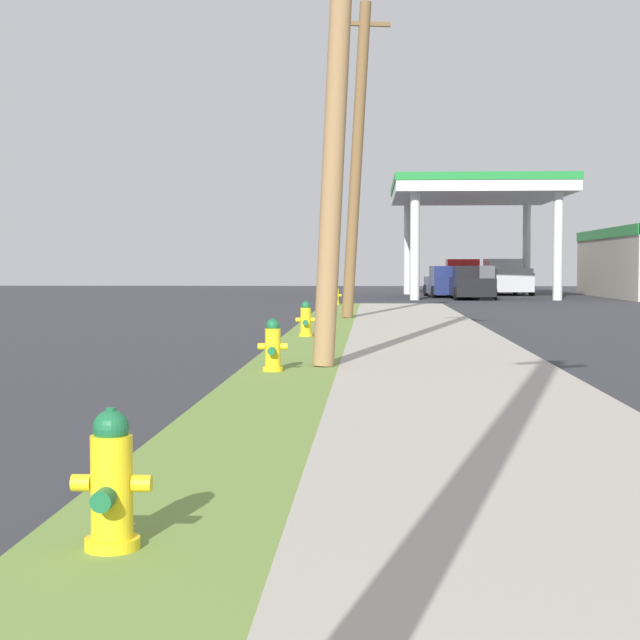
# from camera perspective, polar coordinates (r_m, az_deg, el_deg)

# --- Properties ---
(fire_hydrant_nearest) EXTENTS (0.42, 0.37, 0.74)m
(fire_hydrant_nearest) POSITION_cam_1_polar(r_m,az_deg,el_deg) (5.54, -11.49, -9.10)
(fire_hydrant_nearest) COLOR yellow
(fire_hydrant_nearest) RESTS_ON grass_verge
(fire_hydrant_second) EXTENTS (0.42, 0.38, 0.74)m
(fire_hydrant_second) POSITION_cam_1_polar(r_m,az_deg,el_deg) (14.44, -2.64, -1.57)
(fire_hydrant_second) COLOR yellow
(fire_hydrant_second) RESTS_ON grass_verge
(fire_hydrant_third) EXTENTS (0.42, 0.37, 0.74)m
(fire_hydrant_third) POSITION_cam_1_polar(r_m,az_deg,el_deg) (21.49, -0.80, -0.05)
(fire_hydrant_third) COLOR yellow
(fire_hydrant_third) RESTS_ON grass_verge
(fire_hydrant_fourth) EXTENTS (0.42, 0.37, 0.74)m
(fire_hydrant_fourth) POSITION_cam_1_polar(r_m,az_deg,el_deg) (30.78, 0.25, 0.89)
(fire_hydrant_fourth) COLOR yellow
(fire_hydrant_fourth) RESTS_ON grass_verge
(fire_hydrant_fifth) EXTENTS (0.42, 0.38, 0.74)m
(fire_hydrant_fifth) POSITION_cam_1_polar(r_m,az_deg,el_deg) (39.01, 0.89, 1.34)
(fire_hydrant_fifth) COLOR yellow
(fire_hydrant_fifth) RESTS_ON grass_verge
(utility_pole_midground) EXTENTS (1.27, 0.86, 8.49)m
(utility_pole_midground) POSITION_cam_1_polar(r_m,az_deg,el_deg) (15.44, 0.98, 13.65)
(utility_pole_midground) COLOR #937047
(utility_pole_midground) RESTS_ON grass_verge
(utility_pole_background) EXTENTS (1.40, 0.46, 8.89)m
(utility_pole_background) POSITION_cam_1_polar(r_m,az_deg,el_deg) (29.39, 2.04, 8.99)
(utility_pole_background) COLOR brown
(utility_pole_background) RESTS_ON grass_verge
(gas_station_canopy) EXTENTS (15.91, 13.62, 5.84)m
(gas_station_canopy) POSITION_cam_1_polar(r_m,az_deg,el_deg) (53.92, 15.71, 4.04)
(gas_station_canopy) COLOR silver
(gas_station_canopy) RESTS_ON ground
(car_navy_by_near_pump) EXTENTS (2.19, 4.61, 1.57)m
(car_navy_by_near_pump) POSITION_cam_1_polar(r_m,az_deg,el_deg) (52.68, 7.04, 2.06)
(car_navy_by_near_pump) COLOR navy
(car_navy_by_near_pump) RESTS_ON ground
(car_black_by_far_pump) EXTENTS (2.03, 4.54, 1.57)m
(car_black_by_far_pump) POSITION_cam_1_polar(r_m,az_deg,el_deg) (49.27, 8.38, 1.99)
(car_black_by_far_pump) COLOR black
(car_black_by_far_pump) RESTS_ON ground
(truck_red_at_forecourt) EXTENTS (2.18, 5.42, 1.97)m
(truck_red_at_forecourt) POSITION_cam_1_polar(r_m,az_deg,el_deg) (59.86, 7.96, 2.36)
(truck_red_at_forecourt) COLOR red
(truck_red_at_forecourt) RESTS_ON ground
(truck_silver_on_apron) EXTENTS (2.42, 5.51, 1.97)m
(truck_silver_on_apron) POSITION_cam_1_polar(r_m,az_deg,el_deg) (57.18, 10.26, 2.31)
(truck_silver_on_apron) COLOR #BCBCC1
(truck_silver_on_apron) RESTS_ON ground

